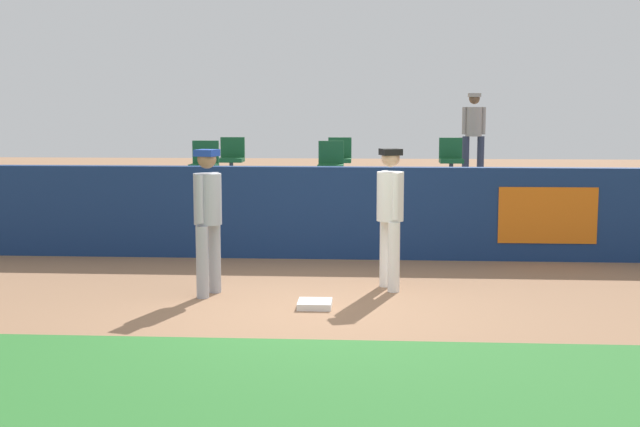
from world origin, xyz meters
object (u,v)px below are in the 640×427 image
player_runner_visitor (208,211)px  seat_front_left (205,162)px  seat_back_left (232,156)px  player_fielder_home (390,209)px  seat_back_center (340,157)px  first_base (315,304)px  seat_front_center (331,162)px  spectator_hooded (474,129)px  seat_back_right (451,157)px

player_runner_visitor → seat_front_left: player_runner_visitor is taller
seat_front_left → seat_back_left: same height
player_fielder_home → seat_back_left: 6.22m
player_fielder_home → seat_back_center: size_ratio=2.19×
seat_back_center → first_base: bearing=-90.3°
player_runner_visitor → seat_front_center: player_runner_visitor is taller
seat_back_center → player_fielder_home: bearing=-80.9°
first_base → seat_back_center: (0.03, 6.52, 1.38)m
seat_back_left → spectator_hooded: spectator_hooded is taller
seat_back_center → seat_front_center: bearing=-92.6°
seat_front_center → seat_back_right: bearing=38.8°
player_fielder_home → player_runner_visitor: (-2.29, -0.51, 0.01)m
seat_front_left → first_base: bearing=-64.4°
player_runner_visitor → seat_back_left: bearing=-156.5°
player_runner_visitor → seat_front_left: (-0.88, 4.15, 0.36)m
seat_front_center → seat_back_left: (-2.04, 1.80, 0.00)m
seat_front_center → player_runner_visitor: bearing=-107.8°
player_fielder_home → seat_back_right: size_ratio=2.19×
seat_back_center → spectator_hooded: bearing=19.0°
seat_front_left → seat_back_left: 1.81m
player_runner_visitor → seat_front_left: 4.26m
player_fielder_home → first_base: bearing=-58.0°
seat_front_center → player_fielder_home: bearing=-75.3°
player_fielder_home → seat_back_right: 5.60m
first_base → player_runner_visitor: 1.82m
spectator_hooded → seat_front_left: bearing=24.9°
first_base → seat_back_left: bearing=107.8°
player_fielder_home → seat_back_left: player_fielder_home is taller
first_base → seat_back_right: bearing=71.4°
player_runner_visitor → spectator_hooded: (4.11, 6.88, 0.88)m
player_runner_visitor → seat_back_center: 6.13m
first_base → seat_front_left: bearing=115.6°
seat_back_right → seat_back_center: size_ratio=1.00×
player_fielder_home → seat_back_center: (-0.87, 5.44, 0.36)m
seat_back_right → first_base: bearing=-108.6°
first_base → player_runner_visitor: size_ratio=0.22×
player_runner_visitor → seat_front_left: size_ratio=2.19×
seat_front_left → seat_back_center: 2.92m
first_base → spectator_hooded: bearing=69.9°
first_base → seat_front_center: (-0.05, 4.72, 1.38)m
seat_back_center → spectator_hooded: size_ratio=0.49×
player_runner_visitor → seat_back_right: (3.58, 5.95, 0.35)m
seat_front_center → seat_back_left: bearing=138.6°
seat_front_center → spectator_hooded: bearing=44.5°
player_runner_visitor → seat_back_left: 6.00m
first_base → player_fielder_home: size_ratio=0.22×
seat_back_right → seat_front_left: same height
player_runner_visitor → player_fielder_home: bearing=119.3°
player_fielder_home → player_runner_visitor: player_runner_visitor is taller
player_fielder_home → seat_front_center: bearing=176.6°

